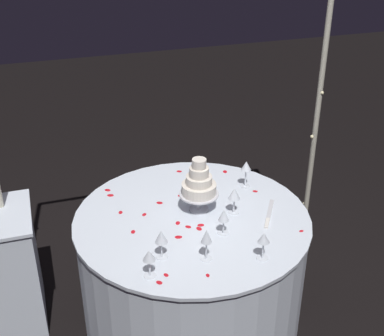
{
  "coord_description": "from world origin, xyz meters",
  "views": [
    {
      "loc": [
        -0.74,
        -2.29,
        2.36
      ],
      "look_at": [
        0.0,
        0.0,
        1.08
      ],
      "focal_mm": 48.74,
      "sensor_mm": 36.0,
      "label": 1
    }
  ],
  "objects_px": {
    "wine_glass_4": "(161,238)",
    "wine_glass_5": "(234,195)",
    "tiered_cake": "(199,184)",
    "wine_glass_2": "(149,257)",
    "cake_knife": "(269,215)",
    "wine_glass_3": "(206,238)",
    "decorative_arch": "(167,82)",
    "main_table": "(192,272)",
    "wine_glass_0": "(246,167)",
    "wine_glass_6": "(224,217)",
    "wine_glass_1": "(264,240)"
  },
  "relations": [
    {
      "from": "wine_glass_4",
      "to": "cake_knife",
      "type": "relative_size",
      "value": 0.59
    },
    {
      "from": "decorative_arch",
      "to": "wine_glass_4",
      "type": "relative_size",
      "value": 13.66
    },
    {
      "from": "decorative_arch",
      "to": "wine_glass_1",
      "type": "relative_size",
      "value": 14.23
    },
    {
      "from": "wine_glass_2",
      "to": "wine_glass_3",
      "type": "xyz_separation_m",
      "value": [
        0.29,
        0.04,
        0.02
      ]
    },
    {
      "from": "wine_glass_4",
      "to": "wine_glass_2",
      "type": "bearing_deg",
      "value": -126.49
    },
    {
      "from": "wine_glass_0",
      "to": "wine_glass_4",
      "type": "xyz_separation_m",
      "value": [
        -0.66,
        -0.51,
        -0.02
      ]
    },
    {
      "from": "wine_glass_2",
      "to": "cake_knife",
      "type": "distance_m",
      "value": 0.81
    },
    {
      "from": "decorative_arch",
      "to": "wine_glass_3",
      "type": "distance_m",
      "value": 0.98
    },
    {
      "from": "tiered_cake",
      "to": "wine_glass_5",
      "type": "distance_m",
      "value": 0.2
    },
    {
      "from": "tiered_cake",
      "to": "wine_glass_2",
      "type": "height_order",
      "value": "tiered_cake"
    },
    {
      "from": "wine_glass_1",
      "to": "wine_glass_4",
      "type": "distance_m",
      "value": 0.49
    },
    {
      "from": "cake_knife",
      "to": "wine_glass_0",
      "type": "bearing_deg",
      "value": 89.6
    },
    {
      "from": "wine_glass_6",
      "to": "decorative_arch",
      "type": "bearing_deg",
      "value": 99.17
    },
    {
      "from": "main_table",
      "to": "wine_glass_1",
      "type": "height_order",
      "value": "wine_glass_1"
    },
    {
      "from": "wine_glass_2",
      "to": "wine_glass_6",
      "type": "xyz_separation_m",
      "value": [
        0.45,
        0.22,
        -0.01
      ]
    },
    {
      "from": "wine_glass_2",
      "to": "cake_knife",
      "type": "height_order",
      "value": "wine_glass_2"
    },
    {
      "from": "wine_glass_0",
      "to": "tiered_cake",
      "type": "bearing_deg",
      "value": -155.24
    },
    {
      "from": "decorative_arch",
      "to": "wine_glass_3",
      "type": "height_order",
      "value": "decorative_arch"
    },
    {
      "from": "tiered_cake",
      "to": "wine_glass_5",
      "type": "relative_size",
      "value": 2.01
    },
    {
      "from": "wine_glass_5",
      "to": "decorative_arch",
      "type": "bearing_deg",
      "value": 115.05
    },
    {
      "from": "tiered_cake",
      "to": "cake_knife",
      "type": "relative_size",
      "value": 1.22
    },
    {
      "from": "wine_glass_3",
      "to": "cake_knife",
      "type": "height_order",
      "value": "wine_glass_3"
    },
    {
      "from": "wine_glass_2",
      "to": "wine_glass_5",
      "type": "bearing_deg",
      "value": 33.67
    },
    {
      "from": "tiered_cake",
      "to": "wine_glass_6",
      "type": "height_order",
      "value": "tiered_cake"
    },
    {
      "from": "wine_glass_1",
      "to": "wine_glass_4",
      "type": "bearing_deg",
      "value": 160.93
    },
    {
      "from": "wine_glass_4",
      "to": "main_table",
      "type": "bearing_deg",
      "value": 49.49
    },
    {
      "from": "wine_glass_4",
      "to": "wine_glass_6",
      "type": "bearing_deg",
      "value": 14.76
    },
    {
      "from": "wine_glass_4",
      "to": "wine_glass_5",
      "type": "distance_m",
      "value": 0.55
    },
    {
      "from": "wine_glass_0",
      "to": "wine_glass_3",
      "type": "distance_m",
      "value": 0.75
    },
    {
      "from": "wine_glass_4",
      "to": "wine_glass_5",
      "type": "relative_size",
      "value": 0.98
    },
    {
      "from": "main_table",
      "to": "wine_glass_5",
      "type": "height_order",
      "value": "wine_glass_5"
    },
    {
      "from": "main_table",
      "to": "wine_glass_6",
      "type": "height_order",
      "value": "wine_glass_6"
    },
    {
      "from": "wine_glass_5",
      "to": "cake_knife",
      "type": "distance_m",
      "value": 0.23
    },
    {
      "from": "tiered_cake",
      "to": "wine_glass_0",
      "type": "height_order",
      "value": "tiered_cake"
    },
    {
      "from": "wine_glass_5",
      "to": "wine_glass_6",
      "type": "bearing_deg",
      "value": -127.02
    },
    {
      "from": "wine_glass_4",
      "to": "wine_glass_0",
      "type": "bearing_deg",
      "value": 37.86
    },
    {
      "from": "wine_glass_6",
      "to": "wine_glass_2",
      "type": "bearing_deg",
      "value": -154.28
    },
    {
      "from": "wine_glass_5",
      "to": "tiered_cake",
      "type": "bearing_deg",
      "value": 152.42
    },
    {
      "from": "wine_glass_6",
      "to": "cake_knife",
      "type": "height_order",
      "value": "wine_glass_6"
    },
    {
      "from": "main_table",
      "to": "wine_glass_5",
      "type": "xyz_separation_m",
      "value": [
        0.23,
        -0.03,
        0.5
      ]
    },
    {
      "from": "wine_glass_3",
      "to": "cake_knife",
      "type": "relative_size",
      "value": 0.65
    },
    {
      "from": "wine_glass_2",
      "to": "wine_glass_3",
      "type": "height_order",
      "value": "wine_glass_3"
    },
    {
      "from": "wine_glass_6",
      "to": "tiered_cake",
      "type": "bearing_deg",
      "value": 100.78
    },
    {
      "from": "tiered_cake",
      "to": "main_table",
      "type": "bearing_deg",
      "value": -135.17
    },
    {
      "from": "wine_glass_0",
      "to": "wine_glass_5",
      "type": "height_order",
      "value": "wine_glass_0"
    },
    {
      "from": "wine_glass_2",
      "to": "wine_glass_4",
      "type": "bearing_deg",
      "value": 53.51
    },
    {
      "from": "wine_glass_4",
      "to": "cake_knife",
      "type": "distance_m",
      "value": 0.69
    },
    {
      "from": "main_table",
      "to": "wine_glass_6",
      "type": "relative_size",
      "value": 9.02
    },
    {
      "from": "decorative_arch",
      "to": "wine_glass_3",
      "type": "xyz_separation_m",
      "value": [
        -0.05,
        -0.84,
        -0.5
      ]
    },
    {
      "from": "wine_glass_4",
      "to": "wine_glass_3",
      "type": "bearing_deg",
      "value": -21.83
    }
  ]
}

